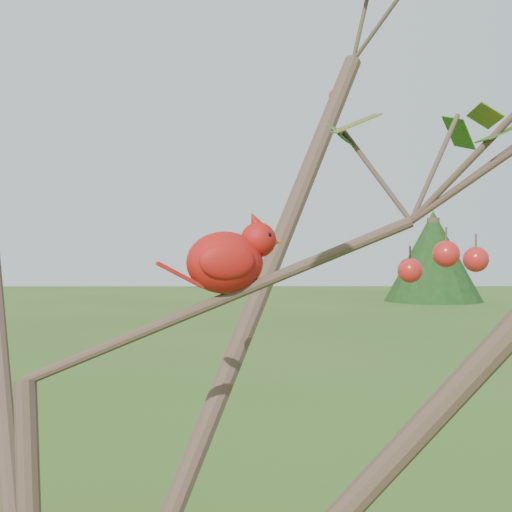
# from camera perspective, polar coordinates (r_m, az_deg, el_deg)

# --- Properties ---
(crabapple_tree) EXTENTS (2.35, 2.05, 2.95)m
(crabapple_tree) POSITION_cam_1_polar(r_m,az_deg,el_deg) (1.04, -16.11, -1.49)
(crabapple_tree) COLOR #3E2A21
(crabapple_tree) RESTS_ON ground
(cardinal) EXTENTS (0.20, 0.12, 0.14)m
(cardinal) POSITION_cam_1_polar(r_m,az_deg,el_deg) (1.10, -2.18, -0.26)
(cardinal) COLOR #A80E10
(cardinal) RESTS_ON ground
(distant_trees) EXTENTS (44.63, 13.03, 3.72)m
(distant_trees) POSITION_cam_1_polar(r_m,az_deg,el_deg) (25.02, -5.05, -0.68)
(distant_trees) COLOR #3E2A21
(distant_trees) RESTS_ON ground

